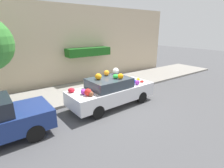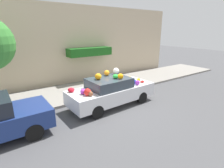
# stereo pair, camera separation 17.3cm
# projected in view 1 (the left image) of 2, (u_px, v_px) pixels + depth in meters

# --- Properties ---
(ground_plane) EXTENTS (60.00, 60.00, 0.00)m
(ground_plane) POSITION_uv_depth(u_px,v_px,m) (112.00, 105.00, 8.88)
(ground_plane) COLOR #4C4C4F
(sidewalk_curb) EXTENTS (24.00, 3.20, 0.13)m
(sidewalk_curb) POSITION_uv_depth(u_px,v_px,m) (87.00, 89.00, 10.94)
(sidewalk_curb) COLOR gray
(sidewalk_curb) RESTS_ON ground
(building_facade) EXTENTS (18.00, 1.20, 5.26)m
(building_facade) POSITION_uv_depth(u_px,v_px,m) (71.00, 46.00, 11.93)
(building_facade) COLOR #C6B293
(building_facade) RESTS_ON ground
(fire_hydrant) EXTENTS (0.20, 0.20, 0.70)m
(fire_hydrant) POSITION_uv_depth(u_px,v_px,m) (115.00, 84.00, 10.76)
(fire_hydrant) COLOR gold
(fire_hydrant) RESTS_ON sidewalk_curb
(art_car) EXTENTS (4.48, 1.83, 1.74)m
(art_car) POSITION_uv_depth(u_px,v_px,m) (111.00, 91.00, 8.65)
(art_car) COLOR silver
(art_car) RESTS_ON ground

